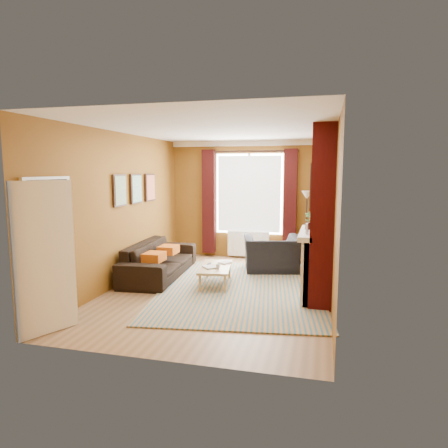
{
  "coord_description": "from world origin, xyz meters",
  "views": [
    {
      "loc": [
        1.74,
        -6.67,
        2.12
      ],
      "look_at": [
        0.0,
        0.25,
        1.15
      ],
      "focal_mm": 32.0,
      "sensor_mm": 36.0,
      "label": 1
    }
  ],
  "objects_px": {
    "armchair": "(272,254)",
    "wicker_stool": "(282,253)",
    "coffee_table": "(216,268)",
    "floor_lamp": "(307,207)",
    "sofa": "(160,259)"
  },
  "relations": [
    {
      "from": "armchair",
      "to": "wicker_stool",
      "type": "bearing_deg",
      "value": -110.93
    },
    {
      "from": "armchair",
      "to": "wicker_stool",
      "type": "distance_m",
      "value": 0.89
    },
    {
      "from": "armchair",
      "to": "floor_lamp",
      "type": "height_order",
      "value": "floor_lamp"
    },
    {
      "from": "floor_lamp",
      "to": "armchair",
      "type": "bearing_deg",
      "value": -126.97
    },
    {
      "from": "sofa",
      "to": "floor_lamp",
      "type": "bearing_deg",
      "value": -61.14
    },
    {
      "from": "armchair",
      "to": "coffee_table",
      "type": "xyz_separation_m",
      "value": [
        -0.87,
        -1.29,
        -0.05
      ]
    },
    {
      "from": "armchair",
      "to": "sofa",
      "type": "bearing_deg",
      "value": 10.11
    },
    {
      "from": "coffee_table",
      "to": "armchair",
      "type": "bearing_deg",
      "value": 47.02
    },
    {
      "from": "sofa",
      "to": "wicker_stool",
      "type": "xyz_separation_m",
      "value": [
        2.25,
        1.79,
        -0.13
      ]
    },
    {
      "from": "wicker_stool",
      "to": "floor_lamp",
      "type": "xyz_separation_m",
      "value": [
        0.54,
        0.0,
        1.1
      ]
    },
    {
      "from": "armchair",
      "to": "coffee_table",
      "type": "height_order",
      "value": "armchair"
    },
    {
      "from": "armchair",
      "to": "floor_lamp",
      "type": "xyz_separation_m",
      "value": [
        0.65,
        0.87,
        0.94
      ]
    },
    {
      "from": "floor_lamp",
      "to": "sofa",
      "type": "bearing_deg",
      "value": -147.21
    },
    {
      "from": "coffee_table",
      "to": "wicker_stool",
      "type": "bearing_deg",
      "value": 56.54
    },
    {
      "from": "floor_lamp",
      "to": "wicker_stool",
      "type": "bearing_deg",
      "value": 180.0
    }
  ]
}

